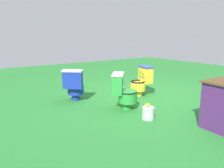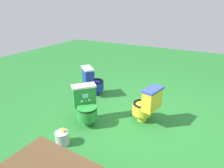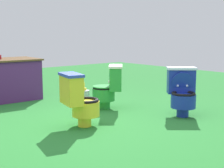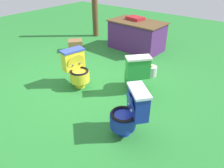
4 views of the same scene
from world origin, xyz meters
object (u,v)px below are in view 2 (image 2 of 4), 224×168
Objects in this scene: toilet_yellow at (146,104)px; lemon_bucket at (62,138)px; toilet_green at (86,105)px; toilet_blue at (92,81)px.

toilet_yellow reaches higher than lemon_bucket.
toilet_yellow is 2.63× the size of lemon_bucket.
toilet_green is 2.63× the size of lemon_bucket.
toilet_yellow is at bearing 22.99° from toilet_blue.
toilet_yellow is 1.60m from lemon_bucket.
toilet_yellow is (-1.55, 0.50, 0.00)m from toilet_blue.
toilet_green is at bearing 132.81° from toilet_yellow.
toilet_blue and toilet_yellow have the same top height.
toilet_yellow is at bearing -127.55° from lemon_bucket.
toilet_green is at bearing -88.27° from lemon_bucket.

